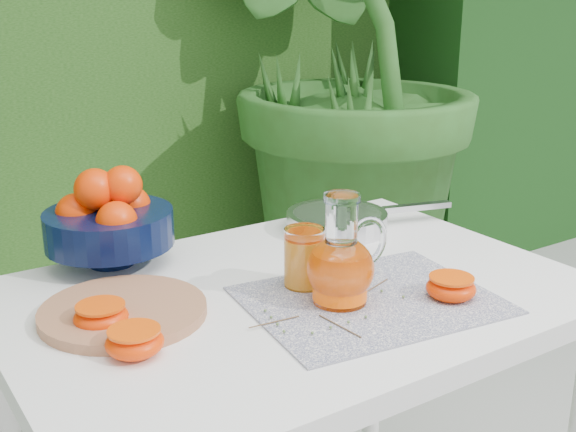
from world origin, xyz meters
TOP-DOWN VIEW (x-y plane):
  - hedge_backdrop at (0.06, 2.06)m, footprint 8.00×1.65m
  - potted_plant_right at (0.97, 1.20)m, footprint 2.76×2.76m
  - white_table at (-0.00, -0.02)m, footprint 1.00×0.70m
  - placemat at (0.07, -0.13)m, footprint 0.44×0.37m
  - cutting_board at (-0.30, 0.04)m, footprint 0.34×0.34m
  - fruit_bowl at (-0.23, 0.28)m, footprint 0.26×0.26m
  - juice_pitcher at (0.03, -0.11)m, footprint 0.17×0.12m
  - juice_tumbler at (0.01, -0.02)m, footprint 0.08×0.08m
  - saute_pan at (0.26, 0.20)m, footprint 0.40×0.27m
  - orange_halves at (-0.16, -0.09)m, footprint 0.63×0.31m
  - thyme_sprigs at (-0.01, -0.14)m, footprint 0.31×0.19m

SIDE VIEW (x-z plane):
  - white_table at x=0.00m, z-range 0.29..1.04m
  - placemat at x=0.07m, z-range 0.75..0.75m
  - thyme_sprigs at x=-0.01m, z-range 0.75..0.76m
  - cutting_board at x=-0.30m, z-range 0.75..0.77m
  - orange_halves at x=-0.16m, z-range 0.75..0.79m
  - saute_pan at x=0.26m, z-range 0.75..0.79m
  - juice_tumbler at x=0.01m, z-range 0.75..0.86m
  - juice_pitcher at x=0.03m, z-range 0.72..0.91m
  - fruit_bowl at x=-0.23m, z-range 0.74..0.93m
  - potted_plant_right at x=0.97m, z-range 0.00..2.03m
  - hedge_backdrop at x=0.06m, z-range -0.06..2.44m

